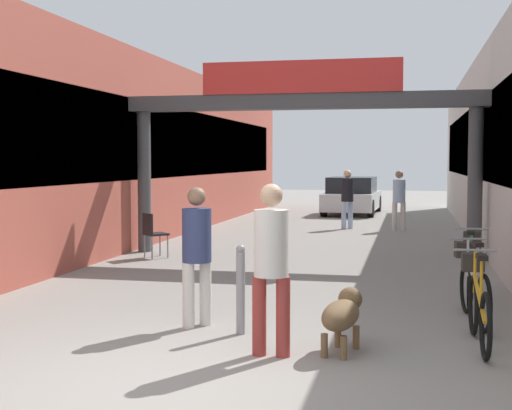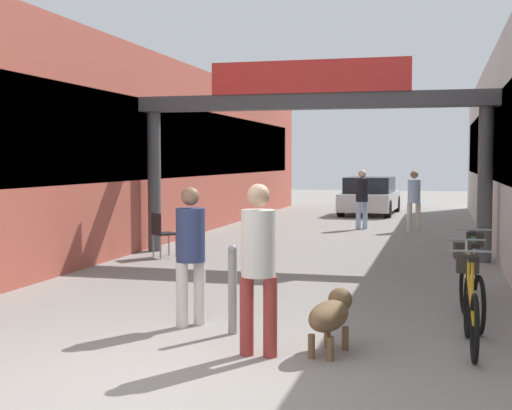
{
  "view_description": "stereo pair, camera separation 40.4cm",
  "coord_description": "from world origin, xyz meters",
  "px_view_note": "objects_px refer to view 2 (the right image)",
  "views": [
    {
      "loc": [
        2.13,
        -5.79,
        1.94
      ],
      "look_at": [
        0.0,
        4.06,
        1.3
      ],
      "focal_mm": 50.0,
      "sensor_mm": 36.0,
      "label": 1
    },
    {
      "loc": [
        2.53,
        -5.7,
        1.94
      ],
      "look_at": [
        0.0,
        4.06,
        1.3
      ],
      "focal_mm": 50.0,
      "sensor_mm": 36.0,
      "label": 2
    }
  ],
  "objects_px": {
    "bollard_post_metal": "(233,289)",
    "cafe_chair_black_nearer": "(161,230)",
    "pedestrian_with_dog": "(258,258)",
    "bicycle_silver_second": "(470,286)",
    "pedestrian_companion": "(191,247)",
    "pedestrian_elderly_walking": "(362,195)",
    "bicycle_orange_nearest": "(470,305)",
    "bicycle_green_third": "(472,269)",
    "pedestrian_carrying_crate": "(414,197)",
    "parked_car_white": "(370,196)",
    "dog_on_leash": "(331,314)"
  },
  "relations": [
    {
      "from": "pedestrian_companion",
      "to": "cafe_chair_black_nearer",
      "type": "height_order",
      "value": "pedestrian_companion"
    },
    {
      "from": "parked_car_white",
      "to": "pedestrian_companion",
      "type": "bearing_deg",
      "value": -91.24
    },
    {
      "from": "cafe_chair_black_nearer",
      "to": "bollard_post_metal",
      "type": "bearing_deg",
      "value": -60.83
    },
    {
      "from": "pedestrian_companion",
      "to": "bicycle_green_third",
      "type": "xyz_separation_m",
      "value": [
        3.25,
        2.37,
        -0.49
      ]
    },
    {
      "from": "pedestrian_with_dog",
      "to": "dog_on_leash",
      "type": "height_order",
      "value": "pedestrian_with_dog"
    },
    {
      "from": "dog_on_leash",
      "to": "cafe_chair_black_nearer",
      "type": "height_order",
      "value": "cafe_chair_black_nearer"
    },
    {
      "from": "pedestrian_carrying_crate",
      "to": "bicycle_green_third",
      "type": "bearing_deg",
      "value": -83.32
    },
    {
      "from": "bicycle_silver_second",
      "to": "parked_car_white",
      "type": "bearing_deg",
      "value": 99.4
    },
    {
      "from": "parked_car_white",
      "to": "pedestrian_with_dog",
      "type": "bearing_deg",
      "value": -87.88
    },
    {
      "from": "pedestrian_companion",
      "to": "bicycle_green_third",
      "type": "height_order",
      "value": "pedestrian_companion"
    },
    {
      "from": "pedestrian_elderly_walking",
      "to": "cafe_chair_black_nearer",
      "type": "distance_m",
      "value": 7.54
    },
    {
      "from": "pedestrian_elderly_walking",
      "to": "bicycle_green_third",
      "type": "bearing_deg",
      "value": -75.39
    },
    {
      "from": "dog_on_leash",
      "to": "bicycle_silver_second",
      "type": "relative_size",
      "value": 0.52
    },
    {
      "from": "pedestrian_with_dog",
      "to": "bicycle_silver_second",
      "type": "xyz_separation_m",
      "value": [
        2.08,
        2.05,
        -0.54
      ]
    },
    {
      "from": "pedestrian_elderly_walking",
      "to": "parked_car_white",
      "type": "distance_m",
      "value": 5.62
    },
    {
      "from": "pedestrian_elderly_walking",
      "to": "dog_on_leash",
      "type": "relative_size",
      "value": 1.9
    },
    {
      "from": "pedestrian_elderly_walking",
      "to": "dog_on_leash",
      "type": "distance_m",
      "value": 12.97
    },
    {
      "from": "bicycle_silver_second",
      "to": "cafe_chair_black_nearer",
      "type": "distance_m",
      "value": 7.22
    },
    {
      "from": "pedestrian_carrying_crate",
      "to": "bollard_post_metal",
      "type": "distance_m",
      "value": 12.37
    },
    {
      "from": "pedestrian_companion",
      "to": "bollard_post_metal",
      "type": "height_order",
      "value": "pedestrian_companion"
    },
    {
      "from": "pedestrian_with_dog",
      "to": "cafe_chair_black_nearer",
      "type": "xyz_separation_m",
      "value": [
        -3.64,
        6.43,
        -0.44
      ]
    },
    {
      "from": "pedestrian_carrying_crate",
      "to": "parked_car_white",
      "type": "bearing_deg",
      "value": 106.73
    },
    {
      "from": "pedestrian_companion",
      "to": "pedestrian_elderly_walking",
      "type": "relative_size",
      "value": 0.98
    },
    {
      "from": "pedestrian_elderly_walking",
      "to": "bicycle_silver_second",
      "type": "bearing_deg",
      "value": -77.52
    },
    {
      "from": "bicycle_orange_nearest",
      "to": "cafe_chair_black_nearer",
      "type": "distance_m",
      "value": 7.93
    },
    {
      "from": "bicycle_silver_second",
      "to": "bollard_post_metal",
      "type": "relative_size",
      "value": 1.68
    },
    {
      "from": "pedestrian_carrying_crate",
      "to": "bicycle_orange_nearest",
      "type": "bearing_deg",
      "value": -85.28
    },
    {
      "from": "bicycle_green_third",
      "to": "parked_car_white",
      "type": "distance_m",
      "value": 15.68
    },
    {
      "from": "dog_on_leash",
      "to": "pedestrian_carrying_crate",
      "type": "bearing_deg",
      "value": 88.39
    },
    {
      "from": "bollard_post_metal",
      "to": "cafe_chair_black_nearer",
      "type": "xyz_separation_m",
      "value": [
        -3.14,
        5.63,
        0.03
      ]
    },
    {
      "from": "bicycle_green_third",
      "to": "cafe_chair_black_nearer",
      "type": "relative_size",
      "value": 1.89
    },
    {
      "from": "pedestrian_elderly_walking",
      "to": "bicycle_orange_nearest",
      "type": "relative_size",
      "value": 0.98
    },
    {
      "from": "pedestrian_elderly_walking",
      "to": "dog_on_leash",
      "type": "bearing_deg",
      "value": -85.26
    },
    {
      "from": "pedestrian_with_dog",
      "to": "pedestrian_elderly_walking",
      "type": "xyz_separation_m",
      "value": [
        -0.39,
        13.23,
        -0.03
      ]
    },
    {
      "from": "pedestrian_with_dog",
      "to": "bicycle_silver_second",
      "type": "bearing_deg",
      "value": 44.48
    },
    {
      "from": "pedestrian_elderly_walking",
      "to": "bollard_post_metal",
      "type": "height_order",
      "value": "pedestrian_elderly_walking"
    },
    {
      "from": "pedestrian_with_dog",
      "to": "bicycle_orange_nearest",
      "type": "relative_size",
      "value": 1.01
    },
    {
      "from": "dog_on_leash",
      "to": "bollard_post_metal",
      "type": "bearing_deg",
      "value": 157.36
    },
    {
      "from": "dog_on_leash",
      "to": "bicycle_orange_nearest",
      "type": "distance_m",
      "value": 1.48
    },
    {
      "from": "parked_car_white",
      "to": "pedestrian_elderly_walking",
      "type": "bearing_deg",
      "value": -86.89
    },
    {
      "from": "bicycle_silver_second",
      "to": "cafe_chair_black_nearer",
      "type": "bearing_deg",
      "value": 142.54
    },
    {
      "from": "pedestrian_companion",
      "to": "bollard_post_metal",
      "type": "xyz_separation_m",
      "value": [
        0.58,
        -0.25,
        -0.42
      ]
    },
    {
      "from": "bicycle_green_third",
      "to": "parked_car_white",
      "type": "height_order",
      "value": "parked_car_white"
    },
    {
      "from": "bicycle_silver_second",
      "to": "dog_on_leash",
      "type": "bearing_deg",
      "value": -129.04
    },
    {
      "from": "pedestrian_carrying_crate",
      "to": "bicycle_orange_nearest",
      "type": "xyz_separation_m",
      "value": [
        1.0,
        -12.17,
        -0.5
      ]
    },
    {
      "from": "pedestrian_companion",
      "to": "pedestrian_elderly_walking",
      "type": "distance_m",
      "value": 12.2
    },
    {
      "from": "pedestrian_elderly_walking",
      "to": "bicycle_silver_second",
      "type": "relative_size",
      "value": 0.99
    },
    {
      "from": "pedestrian_companion",
      "to": "pedestrian_elderly_walking",
      "type": "bearing_deg",
      "value": 86.76
    },
    {
      "from": "bicycle_orange_nearest",
      "to": "bollard_post_metal",
      "type": "bearing_deg",
      "value": -177.86
    },
    {
      "from": "pedestrian_with_dog",
      "to": "pedestrian_carrying_crate",
      "type": "height_order",
      "value": "pedestrian_with_dog"
    }
  ]
}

